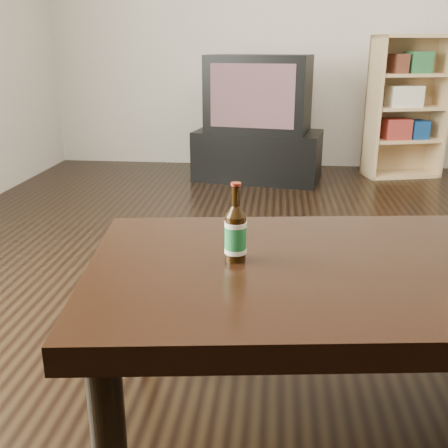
# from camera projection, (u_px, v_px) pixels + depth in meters

# --- Properties ---
(floor) EXTENTS (5.00, 6.00, 0.01)m
(floor) POSITION_uv_depth(u_px,v_px,m) (400.00, 341.00, 1.94)
(floor) COLOR black
(floor) RESTS_ON ground
(wall_back) EXTENTS (5.00, 0.02, 2.70)m
(wall_back) POSITION_uv_depth(u_px,v_px,m) (340.00, 6.00, 4.34)
(wall_back) COLOR beige
(wall_back) RESTS_ON ground
(tv_stand) EXTENTS (1.05, 0.66, 0.39)m
(tv_stand) POSITION_uv_depth(u_px,v_px,m) (258.00, 155.00, 4.22)
(tv_stand) COLOR black
(tv_stand) RESTS_ON floor
(tv) EXTENTS (0.84, 0.61, 0.58)m
(tv) POSITION_uv_depth(u_px,v_px,m) (259.00, 94.00, 4.06)
(tv) COLOR black
(tv) RESTS_ON tv_stand
(bookshelf) EXTENTS (0.65, 0.42, 1.12)m
(bookshelf) POSITION_uv_depth(u_px,v_px,m) (405.00, 105.00, 4.24)
(bookshelf) COLOR tan
(bookshelf) RESTS_ON floor
(coffee_table) EXTENTS (1.42, 0.94, 0.50)m
(coffee_table) POSITION_uv_depth(u_px,v_px,m) (344.00, 286.00, 1.37)
(coffee_table) COLOR black
(coffee_table) RESTS_ON floor
(beer_bottle) EXTENTS (0.06, 0.06, 0.21)m
(beer_bottle) POSITION_uv_depth(u_px,v_px,m) (236.00, 234.00, 1.35)
(beer_bottle) COLOR black
(beer_bottle) RESTS_ON coffee_table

